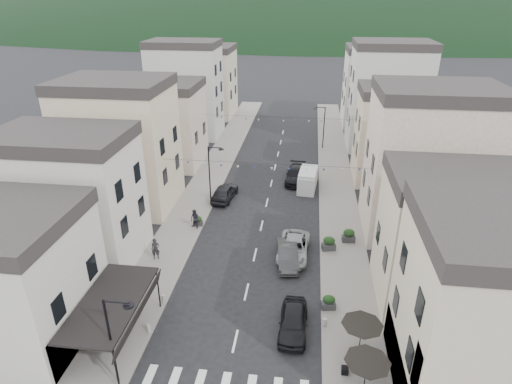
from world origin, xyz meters
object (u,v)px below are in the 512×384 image
parked_car_c (294,248)px  pedestrian_b (195,219)px  delivery_van (308,179)px  pedestrian_a (156,249)px  parked_car_d (296,175)px  parked_car_b (287,255)px  parked_car_e (225,192)px  parked_car_a (293,321)px

parked_car_c → pedestrian_b: bearing=163.8°
delivery_van → pedestrian_a: delivery_van is taller
pedestrian_a → parked_car_d: bearing=41.0°
parked_car_b → pedestrian_a: bearing=177.5°
pedestrian_a → delivery_van: bearing=34.9°
parked_car_b → pedestrian_a: size_ratio=2.44×
delivery_van → parked_car_c: bearing=-89.0°
delivery_van → parked_car_e: bearing=-151.1°
parked_car_b → delivery_van: size_ratio=0.93×
parked_car_b → parked_car_e: bearing=116.3°
parked_car_c → pedestrian_b: (-9.37, 3.28, 0.31)m
parked_car_b → parked_car_c: parked_car_c is taller
parked_car_b → parked_car_c: size_ratio=0.84×
parked_car_e → parked_car_a: bearing=120.9°
parked_car_e → delivery_van: delivery_van is taller
parked_car_d → delivery_van: 2.33m
delivery_van → pedestrian_a: bearing=-122.7°
parked_car_a → pedestrian_a: 13.55m
pedestrian_a → pedestrian_b: (1.94, 5.36, 0.01)m
parked_car_a → parked_car_c: 8.91m
parked_car_b → pedestrian_b: pedestrian_b is taller
parked_car_b → parked_car_e: (-7.40, 11.10, 0.08)m
parked_car_b → delivery_van: delivery_van is taller
parked_car_a → parked_car_b: bearing=97.1°
delivery_van → pedestrian_b: delivery_van is taller
pedestrian_b → parked_car_b: bearing=2.2°
parked_car_d → pedestrian_b: pedestrian_b is taller
parked_car_b → pedestrian_b: 9.97m
pedestrian_b → parked_car_d: bearing=82.9°
parked_car_d → pedestrian_b: bearing=-123.2°
parked_car_b → pedestrian_b: size_ratio=2.42×
parked_car_a → pedestrian_b: bearing=129.7°
delivery_van → pedestrian_a: size_ratio=2.62×
parked_car_a → pedestrian_b: pedestrian_b is taller
parked_car_b → parked_car_e: size_ratio=0.94×
parked_car_b → pedestrian_b: (-8.93, 4.44, 0.31)m
pedestrian_b → parked_car_c: bearing=9.3°
parked_car_b → delivery_van: bearing=77.3°
parked_car_a → parked_car_e: 20.56m
parked_car_c → delivery_van: bearing=89.2°
pedestrian_b → parked_car_e: bearing=105.7°
parked_car_c → parked_car_d: parked_car_d is taller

